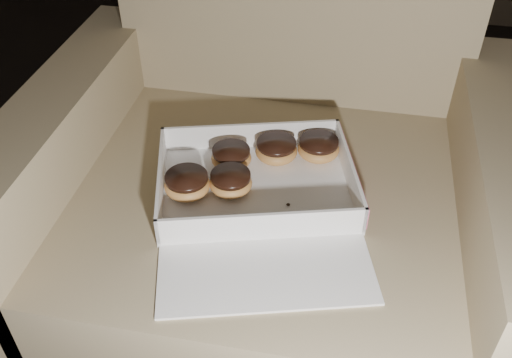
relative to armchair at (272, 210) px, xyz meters
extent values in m
cube|color=#877356|center=(0.00, -0.05, -0.09)|extent=(0.77, 0.77, 0.45)
cube|color=#877356|center=(-0.42, -0.05, -0.02)|extent=(0.13, 0.77, 0.60)
cube|color=#877356|center=(0.42, -0.05, -0.02)|extent=(0.13, 0.77, 0.60)
cube|color=white|center=(-0.02, -0.09, 0.14)|extent=(0.42, 0.35, 0.01)
cube|color=white|center=(-0.05, 0.03, 0.17)|extent=(0.35, 0.10, 0.05)
cube|color=white|center=(0.02, -0.22, 0.17)|extent=(0.35, 0.10, 0.05)
cube|color=white|center=(-0.19, -0.14, 0.17)|extent=(0.08, 0.26, 0.05)
cube|color=white|center=(0.15, -0.04, 0.17)|extent=(0.08, 0.26, 0.05)
cube|color=#D05477|center=(0.16, -0.04, 0.17)|extent=(0.07, 0.25, 0.05)
cube|color=white|center=(0.04, -0.29, 0.14)|extent=(0.38, 0.24, 0.01)
ellipsoid|color=#C18543|center=(0.09, 0.02, 0.16)|extent=(0.08, 0.08, 0.04)
cylinder|color=black|center=(0.09, 0.02, 0.18)|extent=(0.08, 0.08, 0.01)
ellipsoid|color=#C18543|center=(0.01, 0.00, 0.16)|extent=(0.08, 0.08, 0.04)
cylinder|color=black|center=(0.01, 0.00, 0.18)|extent=(0.08, 0.08, 0.01)
ellipsoid|color=#C18543|center=(-0.06, -0.11, 0.16)|extent=(0.08, 0.08, 0.04)
cylinder|color=black|center=(-0.06, -0.11, 0.18)|extent=(0.07, 0.07, 0.01)
ellipsoid|color=#C18543|center=(-0.08, -0.04, 0.16)|extent=(0.08, 0.08, 0.04)
cylinder|color=black|center=(-0.08, -0.04, 0.18)|extent=(0.07, 0.07, 0.01)
ellipsoid|color=#C18543|center=(-0.14, -0.13, 0.16)|extent=(0.08, 0.08, 0.04)
cylinder|color=black|center=(-0.14, -0.13, 0.18)|extent=(0.08, 0.08, 0.01)
ellipsoid|color=black|center=(-0.09, -0.21, 0.14)|extent=(0.01, 0.01, 0.00)
ellipsoid|color=black|center=(-0.09, -0.20, 0.14)|extent=(0.01, 0.01, 0.00)
ellipsoid|color=black|center=(-0.06, -0.19, 0.14)|extent=(0.01, 0.01, 0.00)
ellipsoid|color=black|center=(0.05, -0.13, 0.14)|extent=(0.01, 0.01, 0.00)
camera|label=1|loc=(0.14, -0.89, 0.85)|focal=40.00mm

